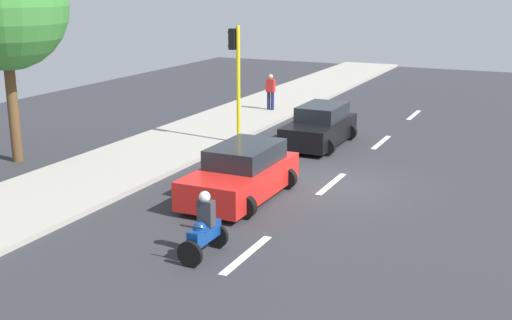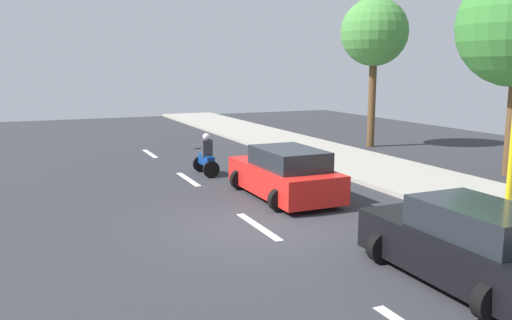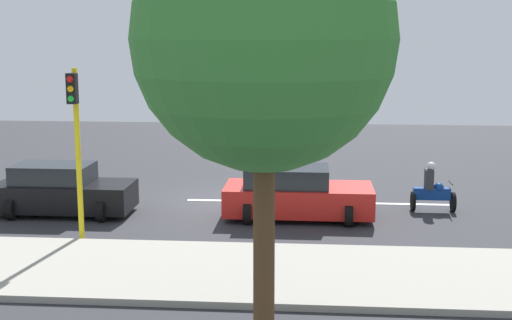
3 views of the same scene
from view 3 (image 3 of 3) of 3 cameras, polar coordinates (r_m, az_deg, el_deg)
ground_plane at (r=22.69m, az=-2.62°, el=-3.47°), size 40.00×60.00×0.10m
sidewalk at (r=16.01m, az=-5.81°, el=-8.96°), size 4.00×60.00×0.15m
lane_stripe_north at (r=24.17m, az=-16.90°, el=-2.92°), size 0.20×2.40×0.01m
lane_stripe_mid at (r=22.68m, az=-2.62°, el=-3.33°), size 0.20×2.40×0.01m
lane_stripe_south at (r=22.73m, az=12.59°, el=-3.54°), size 0.20×2.40×0.01m
car_red at (r=20.48m, az=3.27°, el=-2.79°), size 2.30×4.32×1.52m
car_black at (r=21.67m, az=-15.54°, el=-2.44°), size 2.16×4.06×1.52m
motorcycle at (r=21.87m, az=14.21°, el=-2.44°), size 0.60×1.30×1.53m
traffic_light_corner at (r=18.18m, az=-14.51°, el=2.34°), size 0.49×0.24×4.50m
street_tree_north at (r=11.14m, az=0.69°, el=9.76°), size 4.23×4.23×7.37m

